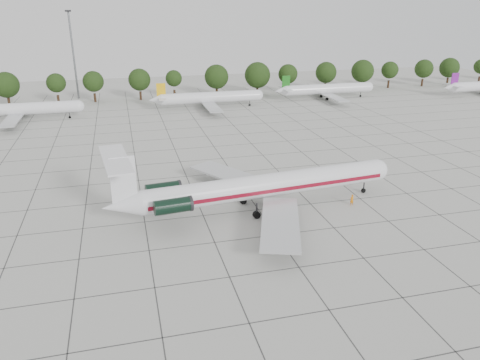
{
  "coord_description": "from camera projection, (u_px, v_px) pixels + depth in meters",
  "views": [
    {
      "loc": [
        -17.72,
        -58.26,
        27.9
      ],
      "look_at": [
        -1.87,
        3.27,
        3.5
      ],
      "focal_mm": 35.0,
      "sensor_mm": 36.0,
      "label": 1
    }
  ],
  "objects": [
    {
      "name": "bg_airliner_c",
      "position": [
        210.0,
        98.0,
        128.9
      ],
      "size": [
        28.24,
        27.2,
        7.4
      ],
      "color": "silver",
      "rests_on": "ground"
    },
    {
      "name": "bg_airliner_d",
      "position": [
        327.0,
        89.0,
        141.38
      ],
      "size": [
        28.24,
        27.2,
        7.4
      ],
      "color": "silver",
      "rests_on": "ground"
    },
    {
      "name": "tree_line",
      "position": [
        139.0,
        80.0,
        138.77
      ],
      "size": [
        249.86,
        8.44,
        10.22
      ],
      "color": "#332114",
      "rests_on": "ground"
    },
    {
      "name": "apron_joints",
      "position": [
        234.0,
        174.0,
        80.35
      ],
      "size": [
        170.0,
        170.0,
        0.02
      ],
      "primitive_type": "cube",
      "color": "#383838",
      "rests_on": "ground"
    },
    {
      "name": "bg_airliner_b",
      "position": [
        20.0,
        109.0,
        115.03
      ],
      "size": [
        28.24,
        27.2,
        7.4
      ],
      "color": "silver",
      "rests_on": "ground"
    },
    {
      "name": "main_airliner",
      "position": [
        254.0,
        187.0,
        65.4
      ],
      "size": [
        42.72,
        33.44,
        10.03
      ],
      "rotation": [
        0.0,
        0.0,
        0.11
      ],
      "color": "silver",
      "rests_on": "ground"
    },
    {
      "name": "ground",
      "position": [
        258.0,
        210.0,
        66.8
      ],
      "size": [
        260.0,
        260.0,
        0.0
      ],
      "primitive_type": "plane",
      "color": "#B8B9B1",
      "rests_on": "ground"
    },
    {
      "name": "floodlight_mast",
      "position": [
        73.0,
        50.0,
        137.86
      ],
      "size": [
        1.6,
        1.6,
        25.45
      ],
      "color": "slate",
      "rests_on": "ground"
    },
    {
      "name": "ground_crew",
      "position": [
        352.0,
        200.0,
        67.94
      ],
      "size": [
        0.67,
        0.5,
        1.68
      ],
      "primitive_type": "imported",
      "rotation": [
        0.0,
        0.0,
        3.32
      ],
      "color": "orange",
      "rests_on": "ground"
    }
  ]
}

